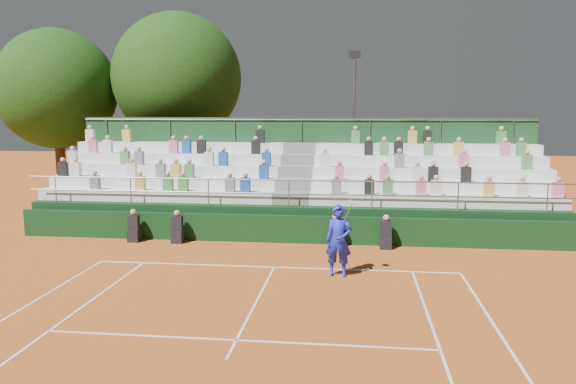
# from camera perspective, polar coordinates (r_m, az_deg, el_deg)

# --- Properties ---
(ground) EXTENTS (90.00, 90.00, 0.00)m
(ground) POSITION_cam_1_polar(r_m,az_deg,el_deg) (17.13, -1.40, -7.66)
(ground) COLOR #BB571F
(ground) RESTS_ON ground
(courtside_wall) EXTENTS (20.00, 0.15, 1.00)m
(courtside_wall) POSITION_cam_1_polar(r_m,az_deg,el_deg) (20.09, -0.10, -3.79)
(courtside_wall) COLOR black
(courtside_wall) RESTS_ON ground
(line_officials) EXTENTS (9.39, 0.40, 1.19)m
(line_officials) POSITION_cam_1_polar(r_m,az_deg,el_deg) (19.82, -3.30, -4.05)
(line_officials) COLOR black
(line_officials) RESTS_ON ground
(grandstand) EXTENTS (20.00, 5.20, 4.40)m
(grandstand) POSITION_cam_1_polar(r_m,az_deg,el_deg) (23.15, 0.86, -0.75)
(grandstand) COLOR black
(grandstand) RESTS_ON ground
(tennis_player) EXTENTS (0.92, 0.54, 2.22)m
(tennis_player) POSITION_cam_1_polar(r_m,az_deg,el_deg) (16.08, 5.17, -4.95)
(tennis_player) COLOR #1A27C4
(tennis_player) RESTS_ON ground
(tree_west) EXTENTS (6.11, 6.11, 8.84)m
(tree_west) POSITION_cam_1_polar(r_m,az_deg,el_deg) (31.58, -22.44, 9.61)
(tree_west) COLOR #3C2416
(tree_west) RESTS_ON ground
(tree_east) EXTENTS (6.68, 6.68, 9.72)m
(tree_east) POSITION_cam_1_polar(r_m,az_deg,el_deg) (30.28, -11.20, 11.28)
(tree_east) COLOR #3C2416
(tree_east) RESTS_ON ground
(floodlight_mast) EXTENTS (0.60, 0.25, 7.70)m
(floodlight_mast) POSITION_cam_1_polar(r_m,az_deg,el_deg) (29.29, 6.69, 7.86)
(floodlight_mast) COLOR gray
(floodlight_mast) RESTS_ON ground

